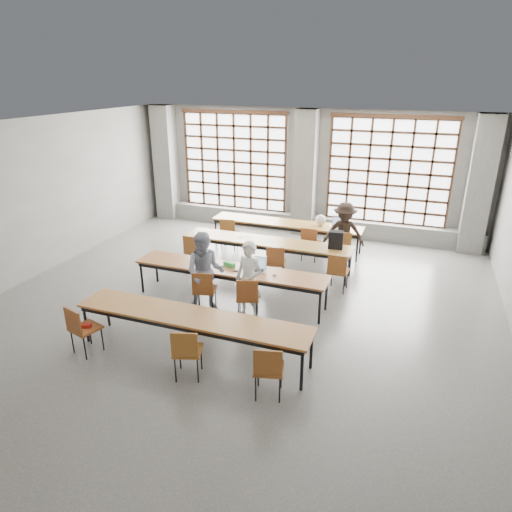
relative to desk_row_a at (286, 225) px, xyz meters
The scene contains 38 objects.
floor 3.80m from the desk_row_a, 88.67° to the right, with size 11.00×11.00×0.00m, color #51514E.
ceiling 4.70m from the desk_row_a, 88.67° to the right, with size 11.00×11.00×0.00m, color silver.
wall_back 2.07m from the desk_row_a, 87.18° to the left, with size 10.00×10.00×0.00m, color #61615F.
wall_left 6.27m from the desk_row_a, 142.71° to the right, with size 11.00×11.00×0.00m, color #61615F.
column_left 4.78m from the desk_row_a, 161.49° to the left, with size 0.60×0.55×3.50m, color #5C5C59.
column_mid 1.84m from the desk_row_a, 86.65° to the left, with size 0.60×0.55×3.50m, color #5C5C59.
column_right 4.94m from the desk_row_a, 17.86° to the left, with size 0.60×0.55×3.50m, color #5C5C59.
window_left 3.00m from the desk_row_a, 142.18° to the left, with size 3.32×0.12×3.00m.
window_right 3.13m from the desk_row_a, 35.70° to the left, with size 3.32×0.12×3.00m.
sill_ledge 1.61m from the desk_row_a, 86.82° to the left, with size 9.80×0.35×0.50m, color #5C5C59.
desk_row_a is the anchor object (origin of this frame).
desk_row_b 1.52m from the desk_row_a, 90.66° to the right, with size 4.00×0.70×0.73m.
desk_row_c 3.32m from the desk_row_a, 93.22° to the right, with size 4.00×0.70×0.73m.
desk_row_d 5.31m from the desk_row_a, 89.96° to the right, with size 4.00×0.70×0.73m.
chair_back_left 1.53m from the desk_row_a, 155.64° to the right, with size 0.48×0.48×0.88m.
chair_back_mid 1.03m from the desk_row_a, 38.21° to the right, with size 0.42×0.43×0.88m.
chair_back_right 1.73m from the desk_row_a, 21.31° to the right, with size 0.47×0.48×0.88m.
chair_mid_left 2.69m from the desk_row_a, 127.11° to the right, with size 0.45×0.45×0.88m.
chair_mid_centre 2.18m from the desk_row_a, 79.45° to the right, with size 0.50×0.50×0.88m.
chair_mid_right 2.79m from the desk_row_a, 50.31° to the right, with size 0.43×0.43×0.88m.
chair_front_left 3.97m from the desk_row_a, 96.76° to the right, with size 0.51×0.51×0.88m.
chair_front_right 3.97m from the desk_row_a, 83.67° to the right, with size 0.53×0.53×0.88m.
chair_near_left 6.18m from the desk_row_a, 106.14° to the right, with size 0.52×0.52×0.88m.
chair_near_mid 5.94m from the desk_row_a, 87.81° to the right, with size 0.53×0.53×0.88m.
chair_near_right 6.13m from the desk_row_a, 75.62° to the right, with size 0.51×0.51×0.88m.
student_male 3.84m from the desk_row_a, 83.82° to the right, with size 0.56×0.37×1.53m, color silver.
student_female 3.85m from the desk_row_a, 97.27° to the right, with size 0.78×0.61×1.60m, color navy.
student_back 1.68m from the desk_row_a, 17.35° to the right, with size 0.99×0.57×1.54m, color black.
laptop_front 3.23m from the desk_row_a, 83.72° to the right, with size 0.41×0.36×0.26m.
laptop_back 1.36m from the desk_row_a, ahead, with size 0.37×0.32×0.26m.
mouse 3.42m from the desk_row_a, 77.11° to the right, with size 0.10×0.06×0.04m, color silver.
green_box 3.25m from the desk_row_a, 94.18° to the right, with size 0.25×0.09×0.09m, color green.
phone 3.42m from the desk_row_a, 90.11° to the right, with size 0.13×0.06×0.01m, color black.
paper_sheet_a 1.59m from the desk_row_a, 112.83° to the right, with size 0.30×0.21×0.00m, color white.
paper_sheet_c 1.52m from the desk_row_a, 86.88° to the right, with size 0.30×0.21×0.00m, color white.
backpack 2.17m from the desk_row_a, 42.82° to the right, with size 0.32×0.20×0.40m, color black.
plastic_bag 0.93m from the desk_row_a, ahead, with size 0.26×0.21×0.29m, color silver.
red_pouch 6.10m from the desk_row_a, 106.15° to the right, with size 0.20×0.08×0.06m, color maroon.
Camera 1 is at (3.13, -7.29, 4.35)m, focal length 32.00 mm.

